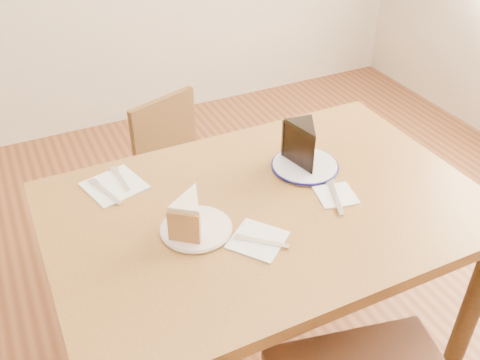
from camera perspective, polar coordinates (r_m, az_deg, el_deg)
name	(u,v)px	position (r m, az deg, el deg)	size (l,w,h in m)	color
table	(266,230)	(1.56, 2.80, -5.40)	(1.20, 0.80, 0.75)	#553617
chair_far	(185,179)	(2.20, -5.86, 0.15)	(0.46, 0.46, 0.73)	#372210
plate_cream	(196,229)	(1.40, -4.68, -5.21)	(0.18, 0.18, 0.01)	silver
plate_navy	(305,166)	(1.64, 6.93, 1.51)	(0.20, 0.20, 0.01)	white
carrot_cake	(191,213)	(1.38, -5.27, -3.50)	(0.08, 0.11, 0.09)	#EFE3C6
chocolate_cake	(305,147)	(1.61, 6.96, 3.49)	(0.09, 0.13, 0.12)	black
napkin_cream	(258,240)	(1.37, 1.90, -6.41)	(0.13, 0.13, 0.00)	white
napkin_navy	(336,195)	(1.54, 10.20, -1.61)	(0.11, 0.11, 0.00)	white
napkin_spare	(114,185)	(1.60, -13.25, -0.57)	(0.15, 0.15, 0.00)	white
fork_cream	(262,241)	(1.36, 2.36, -6.57)	(0.01, 0.14, 0.00)	silver
knife_navy	(335,196)	(1.53, 10.11, -1.72)	(0.02, 0.17, 0.00)	white
fork_spare	(121,179)	(1.61, -12.62, 0.11)	(0.01, 0.14, 0.00)	silver
knife_spare	(106,192)	(1.57, -14.12, -1.23)	(0.01, 0.16, 0.00)	silver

